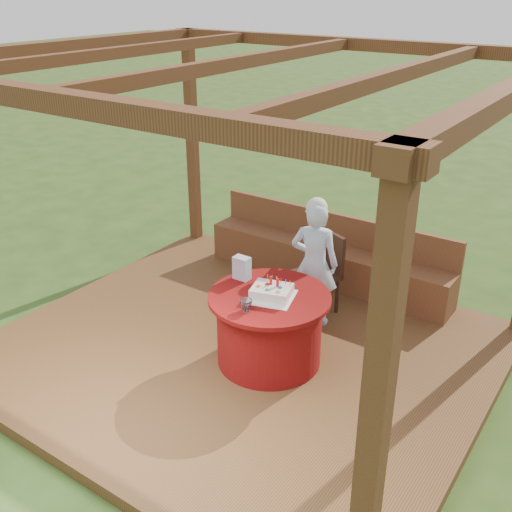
{
  "coord_description": "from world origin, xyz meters",
  "views": [
    {
      "loc": [
        2.91,
        -3.97,
        3.38
      ],
      "look_at": [
        0.0,
        0.25,
        1.0
      ],
      "focal_mm": 42.0,
      "sensor_mm": 36.0,
      "label": 1
    }
  ],
  "objects_px": {
    "table": "(269,328)",
    "elderly_woman": "(314,262)",
    "birthday_cake": "(272,292)",
    "gift_bag": "(242,268)",
    "chair": "(322,268)",
    "drinking_glass": "(246,305)",
    "bench": "(327,260)"
  },
  "relations": [
    {
      "from": "table",
      "to": "elderly_woman",
      "type": "distance_m",
      "value": 0.92
    },
    {
      "from": "birthday_cake",
      "to": "elderly_woman",
      "type": "bearing_deg",
      "value": 93.8
    },
    {
      "from": "gift_bag",
      "to": "chair",
      "type": "bearing_deg",
      "value": 73.76
    },
    {
      "from": "gift_bag",
      "to": "drinking_glass",
      "type": "distance_m",
      "value": 0.61
    },
    {
      "from": "birthday_cake",
      "to": "bench",
      "type": "bearing_deg",
      "value": 102.04
    },
    {
      "from": "chair",
      "to": "elderly_woman",
      "type": "relative_size",
      "value": 0.64
    },
    {
      "from": "elderly_woman",
      "to": "birthday_cake",
      "type": "distance_m",
      "value": 0.88
    },
    {
      "from": "elderly_woman",
      "to": "table",
      "type": "bearing_deg",
      "value": -88.35
    },
    {
      "from": "bench",
      "to": "table",
      "type": "relative_size",
      "value": 2.71
    },
    {
      "from": "bench",
      "to": "drinking_glass",
      "type": "height_order",
      "value": "bench"
    },
    {
      "from": "birthday_cake",
      "to": "gift_bag",
      "type": "relative_size",
      "value": 2.17
    },
    {
      "from": "elderly_woman",
      "to": "gift_bag",
      "type": "relative_size",
      "value": 6.15
    },
    {
      "from": "elderly_woman",
      "to": "gift_bag",
      "type": "bearing_deg",
      "value": -117.22
    },
    {
      "from": "drinking_glass",
      "to": "chair",
      "type": "bearing_deg",
      "value": 92.76
    },
    {
      "from": "table",
      "to": "chair",
      "type": "xyz_separation_m",
      "value": [
        -0.09,
        1.14,
        0.12
      ]
    },
    {
      "from": "table",
      "to": "gift_bag",
      "type": "relative_size",
      "value": 5.01
    },
    {
      "from": "chair",
      "to": "drinking_glass",
      "type": "relative_size",
      "value": 7.84
    },
    {
      "from": "chair",
      "to": "birthday_cake",
      "type": "height_order",
      "value": "birthday_cake"
    },
    {
      "from": "elderly_woman",
      "to": "birthday_cake",
      "type": "height_order",
      "value": "elderly_woman"
    },
    {
      "from": "elderly_woman",
      "to": "drinking_glass",
      "type": "height_order",
      "value": "elderly_woman"
    },
    {
      "from": "bench",
      "to": "elderly_woman",
      "type": "distance_m",
      "value": 1.04
    },
    {
      "from": "bench",
      "to": "table",
      "type": "distance_m",
      "value": 1.79
    },
    {
      "from": "bench",
      "to": "chair",
      "type": "relative_size",
      "value": 3.46
    },
    {
      "from": "table",
      "to": "drinking_glass",
      "type": "height_order",
      "value": "drinking_glass"
    },
    {
      "from": "elderly_woman",
      "to": "drinking_glass",
      "type": "distance_m",
      "value": 1.19
    },
    {
      "from": "bench",
      "to": "table",
      "type": "height_order",
      "value": "bench"
    },
    {
      "from": "chair",
      "to": "birthday_cake",
      "type": "xyz_separation_m",
      "value": [
        0.12,
        -1.16,
        0.27
      ]
    },
    {
      "from": "chair",
      "to": "drinking_glass",
      "type": "bearing_deg",
      "value": -87.24
    },
    {
      "from": "elderly_woman",
      "to": "bench",
      "type": "bearing_deg",
      "value": 109.58
    },
    {
      "from": "bench",
      "to": "elderly_woman",
      "type": "relative_size",
      "value": 2.2
    },
    {
      "from": "bench",
      "to": "gift_bag",
      "type": "distance_m",
      "value": 1.71
    },
    {
      "from": "birthday_cake",
      "to": "drinking_glass",
      "type": "xyz_separation_m",
      "value": [
        -0.05,
        -0.32,
        -0.0
      ]
    }
  ]
}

